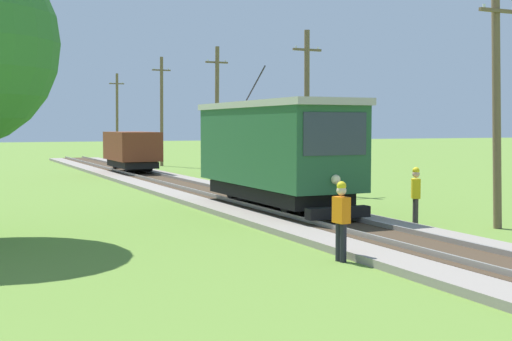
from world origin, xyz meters
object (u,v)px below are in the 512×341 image
Objects in this scene: utility_pole_mid at (307,110)px; track_worker at (341,217)px; utility_pole_distant at (162,110)px; second_worker at (416,194)px; utility_pole_far at (217,110)px; red_tram at (275,149)px; utility_pole_horizon at (117,115)px; gravel_pile at (232,165)px; utility_pole_near_tram at (497,102)px; freight_car at (132,150)px.

utility_pole_mid is 4.05× the size of track_worker.
utility_pole_distant reaches higher than second_worker.
red_tram is at bearing -104.55° from utility_pole_far.
gravel_pile is (0.90, -26.05, -3.39)m from utility_pole_horizon.
red_tram is at bearing -127.04° from utility_pole_mid.
utility_pole_distant is 2.58× the size of gravel_pile.
gravel_pile is (0.90, 10.98, -3.08)m from utility_pole_mid.
track_worker is 5.89m from second_worker.
utility_pole_near_tram is 2.30× the size of gravel_pile.
utility_pole_horizon is 26.29m from gravel_pile.
utility_pole_distant is (4.40, 28.33, 1.94)m from red_tram.
utility_pole_horizon is 4.40× the size of track_worker.
utility_pole_mid is 15.82m from track_worker.
utility_pole_far is at bearing 90.00° from utility_pole_near_tram.
track_worker is at bearing -111.56° from second_worker.
utility_pole_horizon is (0.00, 37.04, 0.32)m from utility_pole_mid.
utility_pole_mid is at bearing -94.69° from gravel_pile.
gravel_pile is (0.90, 22.53, -3.06)m from utility_pole_near_tram.
track_worker is at bearing -159.74° from utility_pole_near_tram.
track_worker is (-6.76, -25.15, -2.93)m from utility_pole_far.
red_tram is 1.06× the size of utility_pole_distant.
second_worker is (4.72, 3.54, 0.00)m from track_worker.
second_worker is at bearing -101.00° from utility_pole_mid.
utility_pole_distant is at bearing 90.00° from utility_pole_near_tram.
utility_pole_mid is at bearing 110.56° from second_worker.
red_tram reaches higher than second_worker.
utility_pole_near_tram is (4.40, -25.57, 2.13)m from freight_car.
red_tram is 1.19× the size of utility_pole_near_tram.
utility_pole_horizon reaches higher than second_worker.
utility_pole_near_tram reaches higher than gravel_pile.
freight_car is at bearing -117.42° from utility_pole_distant.
utility_pole_distant is at bearing 118.02° from second_worker.
red_tram is 1.18× the size of utility_pole_mid.
utility_pole_distant is at bearing 74.64° from track_worker.
utility_pole_mid reaches higher than utility_pole_near_tram.
red_tram is at bearing -98.82° from utility_pole_distant.
utility_pole_distant is 12.07m from gravel_pile.
utility_pole_distant is at bearing 81.18° from red_tram.
second_worker is at bearing -97.80° from gravel_pile.
utility_pole_near_tram is 4.03× the size of second_worker.
utility_pole_far is 11.40m from utility_pole_distant.
utility_pole_far is (0.00, 22.65, 0.23)m from utility_pole_near_tram.
red_tram is 4.79× the size of track_worker.
utility_pole_horizon is at bearing 79.18° from freight_car.
utility_pole_distant reaches higher than utility_pole_far.
track_worker is at bearing -100.48° from utility_pole_distant.
utility_pole_mid is 11.44m from gravel_pile.
track_worker is at bearing -97.54° from utility_pole_horizon.
red_tram reaches higher than freight_car.
utility_pole_distant is (-0.00, 11.40, 0.21)m from utility_pole_far.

